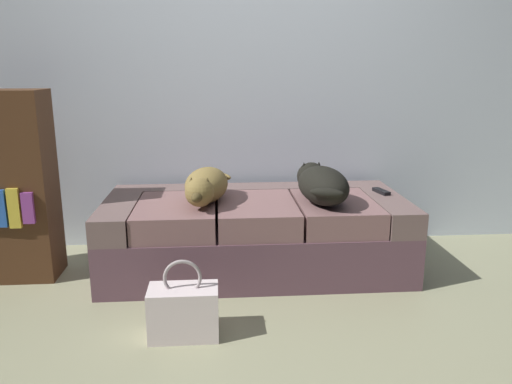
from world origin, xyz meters
TOP-DOWN VIEW (x-y plane):
  - ground_plane at (0.00, 0.00)m, footprint 10.00×10.00m
  - back_wall at (0.00, 1.51)m, footprint 6.40×0.10m
  - couch at (0.00, 0.96)m, footprint 1.81×0.85m
  - dog_tan at (-0.30, 0.88)m, footprint 0.32×0.58m
  - dog_dark at (0.37, 0.85)m, footprint 0.32×0.63m
  - tv_remote at (0.80, 1.02)m, footprint 0.08×0.16m
  - handbag at (-0.39, 0.16)m, footprint 0.32×0.18m
  - bookshelf at (-1.46, 0.94)m, footprint 0.56×0.30m

SIDE VIEW (x-z plane):
  - ground_plane at x=0.00m, z-range 0.00..0.00m
  - handbag at x=-0.39m, z-range -0.06..0.31m
  - couch at x=0.00m, z-range 0.00..0.45m
  - tv_remote at x=0.80m, z-range 0.45..0.47m
  - dog_tan at x=-0.30m, z-range 0.45..0.65m
  - bookshelf at x=-1.46m, z-range 0.00..1.10m
  - dog_dark at x=0.37m, z-range 0.45..0.66m
  - back_wall at x=0.00m, z-range 0.00..2.80m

